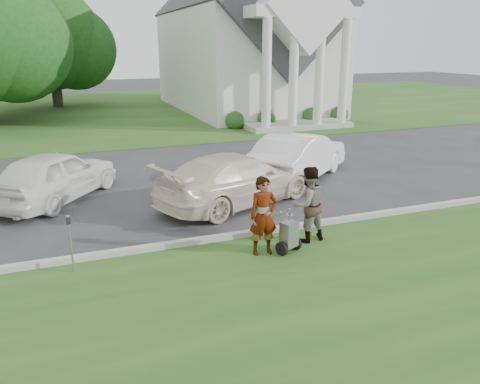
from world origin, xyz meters
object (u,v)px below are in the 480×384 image
church (245,25)px  car_c (237,179)px  parking_meter_near (70,237)px  striping_cart (289,235)px  car_b (55,175)px  person_right (308,205)px  person_left (264,217)px  tree_back (51,43)px  car_d (299,156)px

church → car_c: size_ratio=4.57×
parking_meter_near → car_c: size_ratio=0.24×
striping_cart → car_b: size_ratio=0.25×
person_right → parking_meter_near: bearing=-10.5°
person_left → church: bearing=73.6°
tree_back → car_b: bearing=-90.4°
tree_back → person_left: size_ratio=5.26×
church → tree_back: size_ratio=2.51×
tree_back → church: bearing=-27.8°
car_c → striping_cart: bearing=156.3°
car_c → car_d: bearing=-80.9°
car_c → car_d: car_d is taller
person_left → parking_meter_near: size_ratio=1.43×
church → person_left: 25.71m
parking_meter_near → car_c: car_c is taller
person_left → car_b: bearing=130.9°
parking_meter_near → car_b: 5.33m
striping_cart → person_left: size_ratio=0.64×
person_right → car_d: (2.44, 5.12, -0.09)m
tree_back → person_right: bearing=-79.6°
person_right → car_d: size_ratio=0.37×
striping_cart → person_left: bearing=145.4°
church → tree_back: (-13.01, 6.87, -1.21)m
church → striping_cart: size_ratio=20.46×
tree_back → person_right: 30.93m
person_left → car_b: 7.37m
car_b → car_d: bearing=-145.9°
church → parking_meter_near: (-12.90, -23.08, -5.13)m
church → person_right: size_ratio=12.92×
car_b → car_d: 8.18m
parking_meter_near → church: bearing=60.8°
church → car_d: 19.55m
tree_back → striping_cart: bearing=-81.1°
striping_cart → person_right: 0.99m
striping_cart → car_d: size_ratio=0.23×
person_left → car_c: (0.70, 3.63, -0.15)m
tree_back → parking_meter_near: size_ratio=7.49×
person_left → car_d: (3.74, 5.45, -0.08)m
church → person_right: (-7.47, -23.31, -5.01)m
person_right → parking_meter_near: person_right is taller
parking_meter_near → car_c: 5.72m
striping_cart → person_left: 0.76m
person_right → car_d: person_right is taller
church → person_left: (-8.77, -23.64, -5.02)m
person_left → striping_cart: bearing=-9.5°
car_b → person_left: bearing=164.1°
car_c → car_d: 3.54m
person_right → car_c: 3.36m
car_b → car_d: (8.17, -0.44, 0.05)m
person_right → car_b: person_right is taller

